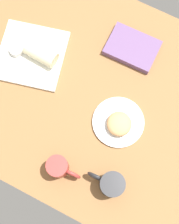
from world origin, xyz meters
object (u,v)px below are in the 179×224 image
at_px(scone_pastry, 119,124).
at_px(round_plate, 118,122).
at_px(square_plate, 31,55).
at_px(coffee_mug, 59,167).
at_px(book_stack, 132,48).
at_px(second_mug, 111,184).
at_px(sauce_cup, 16,50).
at_px(breakfast_wrap, 41,53).

bearing_deg(scone_pastry, round_plate, -58.65).
relative_size(square_plate, coffee_mug, 2.03).
height_order(book_stack, second_mug, second_mug).
xyz_separation_m(square_plate, book_stack, (-0.35, -0.21, 0.01)).
xyz_separation_m(square_plate, second_mug, (-0.50, 0.31, 0.04)).
bearing_deg(square_plate, round_plate, 168.30).
distance_m(round_plate, book_stack, 0.31).
height_order(scone_pastry, book_stack, scone_pastry).
bearing_deg(sauce_cup, book_stack, -151.03).
xyz_separation_m(round_plate, breakfast_wrap, (0.38, -0.10, 0.04)).
xyz_separation_m(book_stack, coffee_mug, (0.03, 0.55, 0.03)).
relative_size(sauce_cup, second_mug, 0.38).
relative_size(breakfast_wrap, coffee_mug, 0.99).
bearing_deg(breakfast_wrap, coffee_mug, 40.74).
bearing_deg(sauce_cup, breakfast_wrap, -166.01).
bearing_deg(scone_pastry, book_stack, -73.86).
distance_m(round_plate, square_plate, 0.44).
height_order(scone_pastry, square_plate, scone_pastry).
distance_m(round_plate, scone_pastry, 0.03).
distance_m(sauce_cup, second_mug, 0.64).
bearing_deg(scone_pastry, sauce_cup, -9.90).
bearing_deg(coffee_mug, breakfast_wrap, -52.68).
relative_size(round_plate, second_mug, 1.41).
bearing_deg(book_stack, coffee_mug, 86.71).
bearing_deg(sauce_cup, second_mug, 152.10).
relative_size(scone_pastry, sauce_cup, 1.78).
distance_m(book_stack, coffee_mug, 0.55).
height_order(round_plate, sauce_cup, sauce_cup).
xyz_separation_m(breakfast_wrap, book_stack, (-0.30, -0.20, -0.03)).
xyz_separation_m(square_plate, sauce_cup, (0.06, 0.01, 0.02)).
relative_size(scone_pastry, coffee_mug, 0.75).
bearing_deg(square_plate, sauce_cup, 13.99).
bearing_deg(breakfast_wrap, round_plate, 78.81).
bearing_deg(second_mug, scone_pastry, -72.05).
xyz_separation_m(square_plate, coffee_mug, (-0.31, 0.34, 0.04)).
distance_m(book_stack, second_mug, 0.54).
xyz_separation_m(scone_pastry, book_stack, (0.09, -0.31, -0.02)).
bearing_deg(scone_pastry, second_mug, 107.95).
xyz_separation_m(round_plate, coffee_mug, (0.11, 0.25, 0.04)).
height_order(sauce_cup, book_stack, sauce_cup).
distance_m(scone_pastry, book_stack, 0.32).
bearing_deg(round_plate, book_stack, -74.49).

